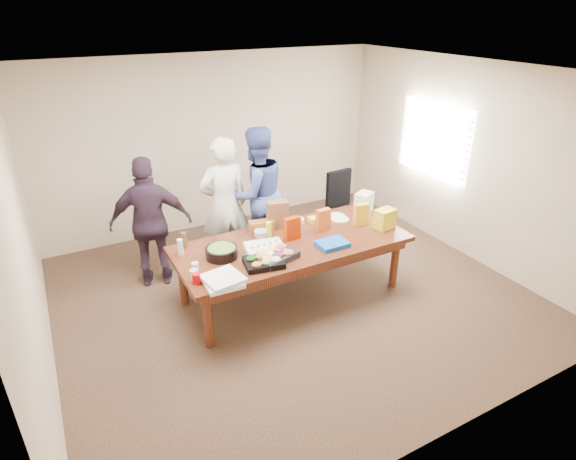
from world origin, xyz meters
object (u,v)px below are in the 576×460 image
conference_table (292,269)px  person_right (257,194)px  office_chair (345,210)px  sheet_cake (264,248)px  salad_bowl (222,252)px  person_center (224,205)px

conference_table → person_right: (0.08, 1.18, 0.57)m
office_chair → sheet_cake: office_chair is taller
conference_table → office_chair: (1.43, 0.93, 0.14)m
person_right → sheet_cake: size_ratio=4.32×
sheet_cake → salad_bowl: salad_bowl is taller
office_chair → person_right: size_ratio=0.55×
conference_table → person_center: 1.28m
sheet_cake → salad_bowl: 0.49m
person_right → salad_bowl: size_ratio=5.16×
sheet_cake → person_center: bearing=102.7°
person_center → person_right: person_right is taller
office_chair → sheet_cake: size_ratio=2.37×
conference_table → sheet_cake: 0.57m
office_chair → person_center: bearing=170.9°
conference_table → person_center: (-0.43, 1.07, 0.54)m
conference_table → sheet_cake: (-0.39, -0.06, 0.41)m
person_center → conference_table: bearing=112.8°
person_center → sheet_cake: size_ratio=4.22×
conference_table → office_chair: bearing=33.0°
person_center → person_right: (0.52, 0.10, 0.02)m
person_center → sheet_cake: 1.14m
conference_table → office_chair: office_chair is taller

